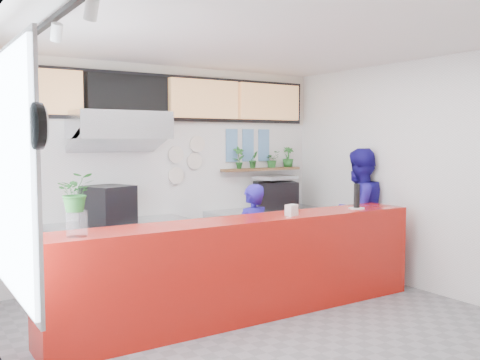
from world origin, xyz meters
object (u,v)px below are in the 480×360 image
pepper_mill (357,196)px  espresso_machine (275,195)px  panini_oven (108,204)px  staff_center (252,241)px  service_counter (247,268)px  staff_right (359,213)px

pepper_mill → espresso_machine: bearing=86.2°
espresso_machine → pepper_mill: (-0.12, -1.87, 0.16)m
panini_oven → staff_center: bearing=-62.9°
service_counter → pepper_mill: size_ratio=14.98×
panini_oven → staff_center: (1.38, -1.25, -0.43)m
panini_oven → pepper_mill: (2.55, -1.87, 0.13)m
espresso_machine → pepper_mill: pepper_mill is taller
service_counter → staff_right: staff_right is taller
service_counter → staff_right: bearing=14.6°
service_counter → staff_center: size_ratio=3.17×
panini_oven → staff_right: (3.27, -1.19, -0.22)m
staff_center → pepper_mill: staff_center is taller
panini_oven → staff_center: size_ratio=0.37×
espresso_machine → staff_right: (0.60, -1.19, -0.19)m
staff_center → staff_right: size_ratio=0.77×
service_counter → pepper_mill: bearing=-2.4°
staff_right → pepper_mill: 1.05m
service_counter → staff_right: (2.32, 0.61, 0.37)m
staff_center → staff_right: bearing=173.4°
service_counter → espresso_machine: (1.72, 1.80, 0.56)m
service_counter → pepper_mill: pepper_mill is taller
panini_oven → espresso_machine: size_ratio=0.83×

